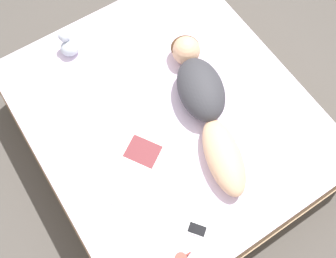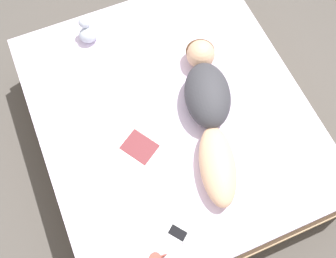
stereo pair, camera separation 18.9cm
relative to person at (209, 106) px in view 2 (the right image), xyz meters
name	(u,v)px [view 2 (the right image)]	position (x,y,z in m)	size (l,w,h in m)	color
ground_plane	(171,142)	(-0.22, 0.11, -0.69)	(12.00, 12.00, 0.00)	#4C4742
bed	(172,128)	(-0.22, 0.11, -0.40)	(1.91, 2.16, 0.58)	tan
person	(209,106)	(0.00, 0.00, 0.00)	(0.58, 1.25, 0.24)	tan
open_magazine	(128,162)	(-0.64, -0.13, -0.10)	(0.62, 0.55, 0.01)	white
cell_phone	(178,233)	(-0.52, -0.68, -0.10)	(0.14, 0.15, 0.01)	silver
plush_toy	(87,32)	(-0.57, 0.93, -0.03)	(0.14, 0.16, 0.19)	#B2BCCC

